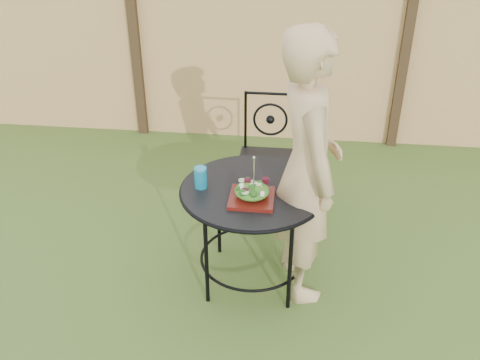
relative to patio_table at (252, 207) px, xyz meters
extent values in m
plane|color=#284315|center=(-0.07, 0.07, -0.59)|extent=(60.00, 60.00, 0.00)
cube|color=#EEB775|center=(-0.07, 2.27, 0.31)|extent=(8.00, 0.05, 1.80)
cube|color=black|center=(-1.37, 2.22, 0.36)|extent=(0.09, 0.09, 1.90)
cube|color=black|center=(1.23, 2.22, 0.36)|extent=(0.09, 0.09, 1.90)
cylinder|color=black|center=(0.00, 0.00, 0.13)|extent=(0.90, 0.90, 0.02)
torus|color=black|center=(0.00, 0.00, 0.12)|extent=(0.92, 0.92, 0.02)
torus|color=black|center=(0.00, 0.00, -0.41)|extent=(0.70, 0.70, 0.02)
cylinder|color=black|center=(0.26, 0.26, -0.23)|extent=(0.03, 0.03, 0.71)
cylinder|color=black|center=(-0.26, 0.26, -0.23)|extent=(0.03, 0.03, 0.71)
cylinder|color=black|center=(-0.26, -0.26, -0.23)|extent=(0.03, 0.03, 0.71)
cylinder|color=black|center=(0.26, -0.26, -0.23)|extent=(0.03, 0.03, 0.71)
cube|color=black|center=(0.04, 0.87, -0.14)|extent=(0.46, 0.46, 0.03)
cylinder|color=black|center=(0.04, 1.08, 0.35)|extent=(0.42, 0.02, 0.02)
torus|color=black|center=(0.04, 1.08, 0.13)|extent=(0.28, 0.02, 0.28)
cylinder|color=black|center=(-0.16, 0.67, -0.37)|extent=(0.02, 0.02, 0.44)
cylinder|color=black|center=(0.24, 0.67, -0.37)|extent=(0.02, 0.02, 0.44)
cylinder|color=black|center=(-0.16, 1.07, -0.37)|extent=(0.02, 0.02, 0.44)
cylinder|color=black|center=(0.24, 1.07, -0.37)|extent=(0.02, 0.02, 0.44)
cylinder|color=black|center=(-0.16, 1.08, 0.11)|extent=(0.02, 0.02, 0.50)
cylinder|color=black|center=(0.24, 1.08, 0.11)|extent=(0.02, 0.02, 0.50)
imported|color=tan|center=(0.33, 0.00, 0.30)|extent=(0.58, 0.73, 1.77)
cube|color=#3F1009|center=(0.01, -0.13, 0.15)|extent=(0.27, 0.27, 0.02)
ellipsoid|color=#235614|center=(0.01, -0.13, 0.20)|extent=(0.21, 0.21, 0.08)
cylinder|color=silver|center=(0.02, -0.13, 0.33)|extent=(0.01, 0.01, 0.18)
cylinder|color=#0D7B9E|center=(-0.32, -0.02, 0.21)|extent=(0.08, 0.08, 0.14)
camera|label=1|loc=(0.25, -2.85, 1.88)|focal=40.00mm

